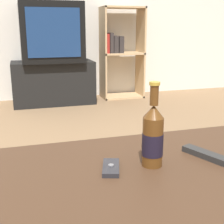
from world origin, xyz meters
The scene contains 7 objects.
coffee_table centered at (0.00, 0.00, 0.35)m, with size 1.16×0.65×0.41m.
tv_stand centered at (0.04, 2.73, 0.24)m, with size 0.89×0.44×0.47m.
television centered at (0.04, 2.72, 0.78)m, with size 0.65×0.58×0.62m.
bookshelf centered at (0.85, 2.81, 0.57)m, with size 0.50×0.30×1.07m.
beer_bottle centered at (0.07, 0.04, 0.51)m, with size 0.07×0.07×0.27m.
cell_phone centered at (-0.07, 0.04, 0.42)m, with size 0.08×0.12×0.02m.
remote_control centered at (0.26, 0.04, 0.42)m, with size 0.10×0.17×0.02m.
Camera 1 is at (-0.31, -0.80, 0.84)m, focal length 50.00 mm.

